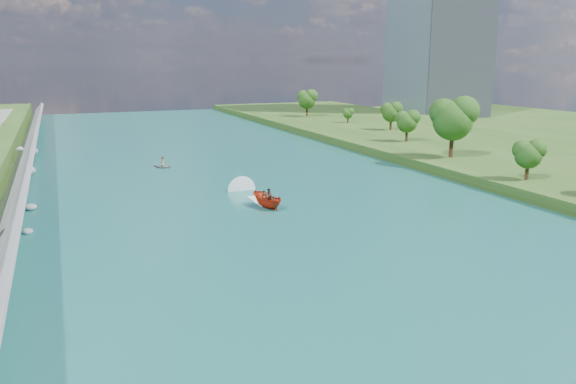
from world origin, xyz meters
name	(u,v)px	position (x,y,z in m)	size (l,w,h in m)	color
ground	(323,243)	(0.00, 0.00, 0.00)	(260.00, 260.00, 0.00)	#2D5119
river_water	(251,194)	(0.00, 20.00, 0.05)	(55.00, 240.00, 0.10)	#1A6558
berm_east	(557,161)	(49.50, 20.00, 0.75)	(44.00, 240.00, 1.50)	#2D5119
riprap_bank	(12,201)	(-25.85, 19.38, 1.81)	(4.49, 236.00, 4.50)	slate
office_tower	(440,9)	(82.50, 95.00, 30.00)	(22.00, 22.00, 60.00)	gray
trees_east	(522,134)	(37.77, 15.84, 5.96)	(16.11, 135.13, 10.68)	#164913
motorboat	(263,198)	(-0.41, 14.50, 0.87)	(3.60, 19.21, 2.02)	#AA280D
raft	(163,165)	(-6.71, 41.22, 0.47)	(3.51, 3.66, 1.64)	#999EA2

